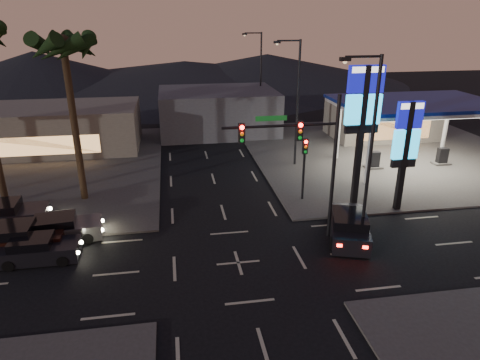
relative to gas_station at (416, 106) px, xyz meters
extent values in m
plane|color=black|center=(-16.00, -12.00, -5.08)|extent=(140.00, 140.00, 0.00)
cube|color=#47443F|center=(0.00, 4.00, -5.02)|extent=(24.00, 24.00, 0.12)
cube|color=#47443F|center=(-32.00, 4.00, -5.02)|extent=(24.00, 24.00, 0.12)
cylinder|color=silver|center=(-5.00, -3.00, -2.58)|extent=(0.36, 0.36, 5.00)
cylinder|color=silver|center=(-5.00, 3.00, -2.58)|extent=(0.36, 0.36, 5.00)
cylinder|color=silver|center=(5.00, 3.00, -2.58)|extent=(0.36, 0.36, 5.00)
cube|color=silver|center=(0.00, 0.00, 0.12)|extent=(12.00, 8.00, 0.50)
cube|color=white|center=(0.00, 0.00, -0.18)|extent=(11.60, 7.60, 0.06)
cube|color=navy|center=(0.00, 0.00, 0.27)|extent=(12.20, 8.20, 0.25)
cube|color=black|center=(-3.00, 0.00, -4.28)|extent=(0.80, 0.50, 1.40)
cube|color=black|center=(3.00, 0.00, -4.28)|extent=(0.80, 0.50, 1.40)
cube|color=#726B5B|center=(2.00, 9.00, -3.08)|extent=(10.00, 6.00, 4.00)
cube|color=black|center=(-7.50, -6.50, -0.58)|extent=(0.35, 0.35, 9.00)
cube|color=#0D0E8F|center=(-7.50, -6.50, 3.12)|extent=(2.20, 0.30, 1.60)
cube|color=white|center=(-7.50, -6.50, 3.67)|extent=(1.98, 0.32, 0.35)
cube|color=#1ABBFF|center=(-7.50, -6.50, 1.32)|extent=(2.20, 0.30, 1.80)
cube|color=black|center=(-7.50, -6.50, 0.12)|extent=(2.09, 0.28, 0.50)
cube|color=black|center=(-5.00, -7.50, -1.58)|extent=(0.35, 0.35, 7.00)
cube|color=#0D0E8F|center=(-5.00, -7.50, 1.12)|extent=(1.60, 0.30, 1.60)
cube|color=white|center=(-5.00, -7.50, 1.67)|extent=(1.44, 0.32, 0.35)
cube|color=#1ABBFF|center=(-5.00, -7.50, -0.68)|extent=(1.60, 0.30, 1.80)
cube|color=black|center=(-5.00, -7.50, -1.88)|extent=(1.52, 0.28, 0.50)
cylinder|color=black|center=(-10.50, -10.00, -1.08)|extent=(0.20, 0.20, 8.00)
cylinder|color=black|center=(-13.50, -10.00, 1.42)|extent=(6.00, 0.14, 0.14)
cube|color=#0C3F14|center=(-14.00, -10.00, 1.82)|extent=(1.60, 0.05, 0.25)
cube|color=black|center=(-12.50, -10.00, 1.12)|extent=(0.32, 0.25, 1.00)
sphere|color=#FF0C07|center=(-12.50, -10.15, 1.45)|extent=(0.22, 0.22, 0.22)
sphere|color=orange|center=(-12.50, -10.15, 1.12)|extent=(0.20, 0.20, 0.20)
sphere|color=#0CB226|center=(-12.50, -10.15, 0.79)|extent=(0.20, 0.20, 0.20)
cube|color=black|center=(-15.50, -10.00, 1.12)|extent=(0.32, 0.25, 1.00)
sphere|color=#FF0C07|center=(-15.50, -10.15, 1.45)|extent=(0.22, 0.22, 0.22)
sphere|color=orange|center=(-15.50, -10.15, 1.12)|extent=(0.20, 0.20, 0.20)
sphere|color=#0CB226|center=(-15.50, -10.15, 0.79)|extent=(0.20, 0.20, 0.20)
cylinder|color=black|center=(-10.50, -5.00, -3.08)|extent=(0.16, 0.16, 4.00)
cube|color=black|center=(-10.50, -5.00, -1.28)|extent=(0.32, 0.25, 1.00)
sphere|color=#FF0C07|center=(-10.50, -5.15, -0.95)|extent=(0.22, 0.22, 0.22)
sphere|color=orange|center=(-10.50, -5.15, -1.28)|extent=(0.20, 0.20, 0.20)
sphere|color=#0CB226|center=(-10.50, -5.15, -1.61)|extent=(0.20, 0.20, 0.20)
cylinder|color=black|center=(-9.00, -11.00, -0.08)|extent=(0.18, 0.18, 10.00)
cylinder|color=black|center=(-9.90, -11.00, 4.82)|extent=(1.80, 0.12, 0.12)
cube|color=black|center=(-10.80, -11.00, 4.72)|extent=(0.50, 0.25, 0.18)
sphere|color=#FFCC8C|center=(-10.80, -11.00, 4.60)|extent=(0.20, 0.20, 0.20)
cylinder|color=black|center=(-9.00, 2.00, -0.08)|extent=(0.18, 0.18, 10.00)
cylinder|color=black|center=(-9.90, 2.00, 4.82)|extent=(1.80, 0.12, 0.12)
cube|color=black|center=(-10.80, 2.00, 4.72)|extent=(0.50, 0.25, 0.18)
sphere|color=#FFCC8C|center=(-10.80, 2.00, 4.60)|extent=(0.20, 0.20, 0.20)
cylinder|color=black|center=(-9.00, 16.00, -0.08)|extent=(0.18, 0.18, 10.00)
cylinder|color=black|center=(-9.90, 16.00, 4.82)|extent=(1.80, 0.12, 0.12)
cube|color=black|center=(-10.80, 16.00, 4.72)|extent=(0.50, 0.25, 0.18)
sphere|color=#FFCC8C|center=(-10.80, 16.00, 4.60)|extent=(0.20, 0.20, 0.20)
cylinder|color=black|center=(-25.00, -2.50, 0.02)|extent=(0.44, 0.44, 10.20)
sphere|color=black|center=(-25.00, -2.50, 5.12)|extent=(0.90, 0.90, 0.90)
cone|color=black|center=(-23.70, -2.50, 4.82)|extent=(0.90, 2.74, 1.91)
cone|color=black|center=(-24.08, -1.58, 4.82)|extent=(2.57, 2.57, 1.91)
cone|color=black|center=(-25.00, -1.20, 4.82)|extent=(2.74, 0.90, 1.91)
cone|color=black|center=(-25.92, -1.58, 4.82)|extent=(2.57, 2.57, 1.91)
cone|color=black|center=(-26.30, -2.50, 4.82)|extent=(0.90, 2.74, 1.91)
cone|color=black|center=(-25.92, -3.42, 4.82)|extent=(2.57, 2.57, 1.91)
cone|color=black|center=(-25.00, -3.80, 4.82)|extent=(2.74, 0.90, 1.91)
cone|color=black|center=(-24.08, -3.42, 4.82)|extent=(2.57, 2.57, 1.91)
cube|color=#726B5B|center=(-30.00, 10.00, -3.08)|extent=(16.00, 8.00, 4.00)
cube|color=#4C4C51|center=(-14.00, 14.00, -2.88)|extent=(12.00, 9.00, 4.40)
cone|color=black|center=(-41.00, 48.00, -2.08)|extent=(40.00, 40.00, 6.00)
cone|color=black|center=(-1.00, 48.00, -2.58)|extent=(50.00, 50.00, 5.00)
cone|color=black|center=(-16.00, 48.00, -3.08)|extent=(60.00, 60.00, 4.00)
cube|color=black|center=(-25.94, -10.12, -4.59)|extent=(3.97, 1.70, 0.81)
cube|color=black|center=(-26.21, -10.12, -4.05)|extent=(1.99, 1.55, 0.58)
cylinder|color=black|center=(-24.69, -9.34, -4.79)|extent=(0.58, 0.22, 0.57)
cylinder|color=black|center=(-24.67, -10.87, -4.79)|extent=(0.58, 0.22, 0.57)
cylinder|color=black|center=(-27.20, -9.37, -4.79)|extent=(0.58, 0.22, 0.57)
cylinder|color=black|center=(-27.18, -10.90, -4.79)|extent=(0.58, 0.22, 0.57)
sphere|color=#FFF2BF|center=(-23.97, -9.56, -4.52)|extent=(0.20, 0.20, 0.20)
sphere|color=#FFF2BF|center=(-23.96, -10.64, -4.52)|extent=(0.20, 0.20, 0.20)
cube|color=#FF140A|center=(-27.92, -9.60, -4.45)|extent=(0.07, 0.23, 0.13)
cube|color=black|center=(-27.26, -9.04, -4.49)|extent=(4.74, 2.08, 0.96)
cube|color=black|center=(-27.58, -9.05, -3.85)|extent=(2.39, 1.87, 0.69)
cylinder|color=black|center=(-25.79, -8.10, -4.74)|extent=(0.69, 0.27, 0.68)
cylinder|color=black|center=(-25.75, -9.91, -4.74)|extent=(0.69, 0.27, 0.68)
sphere|color=#FFF2BF|center=(-24.93, -8.35, -4.42)|extent=(0.23, 0.23, 0.23)
sphere|color=#FFF2BF|center=(-24.90, -9.63, -4.42)|extent=(0.23, 0.23, 0.23)
cube|color=#59595B|center=(-25.26, -8.07, -4.55)|extent=(4.45, 2.28, 0.87)
cube|color=black|center=(-25.55, -8.10, -3.97)|extent=(2.31, 1.89, 0.63)
cylinder|color=black|center=(-24.00, -7.09, -4.77)|extent=(0.64, 0.30, 0.62)
cylinder|color=black|center=(-23.81, -8.73, -4.77)|extent=(0.64, 0.30, 0.62)
cylinder|color=black|center=(-26.70, -7.41, -4.77)|extent=(0.64, 0.30, 0.62)
cylinder|color=black|center=(-26.51, -9.05, -4.77)|extent=(0.64, 0.30, 0.62)
sphere|color=#FFF2BF|center=(-23.21, -7.24, -4.48)|extent=(0.21, 0.21, 0.21)
sphere|color=#FFF2BF|center=(-23.07, -8.40, -4.48)|extent=(0.21, 0.21, 0.21)
cube|color=#FF140A|center=(-27.45, -7.74, -4.40)|extent=(0.11, 0.25, 0.14)
cube|color=#FF140A|center=(-27.31, -8.90, -4.40)|extent=(0.11, 0.25, 0.14)
cube|color=black|center=(-28.87, -5.91, -4.49)|extent=(4.80, 2.22, 0.96)
cylinder|color=black|center=(-27.42, -4.93, -4.74)|extent=(0.70, 0.29, 0.68)
cylinder|color=black|center=(-27.33, -6.74, -4.74)|extent=(0.70, 0.29, 0.68)
sphere|color=#FFF2BF|center=(-26.55, -5.15, -4.42)|extent=(0.24, 0.24, 0.24)
sphere|color=#FFF2BF|center=(-26.49, -6.43, -4.42)|extent=(0.24, 0.24, 0.24)
cube|color=black|center=(-9.50, -10.36, -4.49)|extent=(3.32, 5.08, 0.96)
cube|color=black|center=(-9.60, -10.66, -3.85)|extent=(2.45, 2.79, 0.69)
cylinder|color=black|center=(-9.91, -8.66, -4.74)|extent=(0.45, 0.73, 0.68)
cylinder|color=black|center=(-8.18, -9.21, -4.74)|extent=(0.45, 0.73, 0.68)
cylinder|color=black|center=(-10.82, -11.50, -4.74)|extent=(0.45, 0.73, 0.68)
cylinder|color=black|center=(-9.09, -12.06, -4.74)|extent=(0.45, 0.73, 0.68)
cube|color=#FF140A|center=(-10.83, -12.40, -4.33)|extent=(0.28, 0.16, 0.15)
cube|color=#FF140A|center=(-9.61, -12.79, -4.33)|extent=(0.28, 0.16, 0.15)
camera|label=1|loc=(-18.94, -30.40, 6.66)|focal=32.00mm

